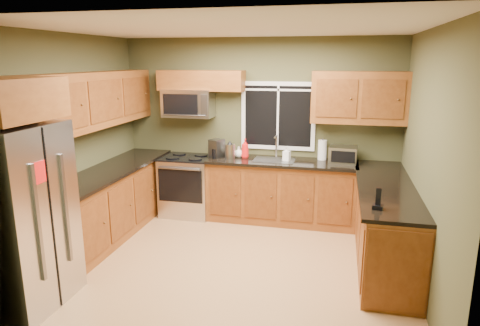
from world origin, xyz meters
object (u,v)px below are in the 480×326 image
at_px(kettle, 230,151).
at_px(cordless_phone, 378,203).
at_px(refrigerator, 19,218).
at_px(coffee_maker, 217,149).
at_px(toaster_oven, 343,155).
at_px(soap_bottle_c, 239,152).
at_px(range, 188,185).
at_px(soap_bottle_b, 287,153).
at_px(soap_bottle_a, 245,148).
at_px(microwave, 188,103).
at_px(paper_towel_roll, 322,150).

xyz_separation_m(kettle, cordless_phone, (1.97, -1.79, -0.06)).
xyz_separation_m(refrigerator, coffee_maker, (1.17, 2.75, 0.17)).
relative_size(refrigerator, toaster_oven, 4.40).
relative_size(coffee_maker, kettle, 1.02).
xyz_separation_m(coffee_maker, soap_bottle_c, (0.32, 0.10, -0.05)).
xyz_separation_m(range, toaster_oven, (2.33, 0.06, 0.59)).
relative_size(refrigerator, soap_bottle_c, 10.98).
bearing_deg(kettle, soap_bottle_c, 50.74).
bearing_deg(soap_bottle_c, kettle, -129.26).
distance_m(toaster_oven, soap_bottle_b, 0.80).
xyz_separation_m(coffee_maker, soap_bottle_a, (0.42, 0.08, 0.02)).
relative_size(range, coffee_maker, 3.40).
xyz_separation_m(refrigerator, toaster_oven, (3.02, 2.82, 0.16)).
bearing_deg(cordless_phone, kettle, 137.71).
xyz_separation_m(microwave, soap_bottle_c, (0.80, -0.06, -0.71)).
bearing_deg(soap_bottle_b, toaster_oven, 1.77).
bearing_deg(soap_bottle_c, soap_bottle_b, -3.78).
bearing_deg(soap_bottle_b, soap_bottle_c, 176.22).
relative_size(soap_bottle_c, cordless_phone, 0.75).
xyz_separation_m(refrigerator, soap_bottle_a, (1.59, 2.83, 0.18)).
relative_size(kettle, soap_bottle_c, 1.65).
bearing_deg(coffee_maker, refrigerator, -113.01).
xyz_separation_m(range, soap_bottle_c, (0.80, 0.08, 0.55)).
bearing_deg(soap_bottle_a, soap_bottle_b, -3.05).
bearing_deg(coffee_maker, toaster_oven, 2.21).
bearing_deg(soap_bottle_a, microwave, 175.41).
xyz_separation_m(soap_bottle_a, soap_bottle_b, (0.63, -0.03, -0.04)).
distance_m(coffee_maker, cordless_phone, 2.85).
height_order(range, kettle, kettle).
height_order(refrigerator, kettle, refrigerator).
bearing_deg(toaster_oven, microwave, 178.00).
height_order(range, cordless_phone, cordless_phone).
relative_size(paper_towel_roll, soap_bottle_b, 1.53).
distance_m(coffee_maker, kettle, 0.22).
height_order(microwave, coffee_maker, microwave).
xyz_separation_m(toaster_oven, soap_bottle_c, (-1.53, 0.02, -0.04)).
bearing_deg(cordless_phone, range, 145.37).
height_order(refrigerator, soap_bottle_b, refrigerator).
bearing_deg(toaster_oven, refrigerator, -136.89).
distance_m(coffee_maker, soap_bottle_b, 1.05).
height_order(range, soap_bottle_a, soap_bottle_a).
height_order(kettle, soap_bottle_a, soap_bottle_a).
bearing_deg(refrigerator, coffee_maker, 66.99).
bearing_deg(refrigerator, soap_bottle_c, 62.40).
bearing_deg(microwave, soap_bottle_c, -4.11).
relative_size(range, soap_bottle_b, 4.44).
height_order(microwave, cordless_phone, microwave).
xyz_separation_m(toaster_oven, kettle, (-1.63, -0.10, 0.00)).
distance_m(toaster_oven, paper_towel_roll, 0.34).
bearing_deg(kettle, microwave, 165.12).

